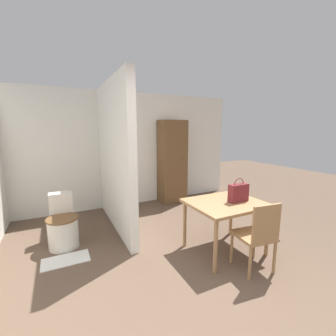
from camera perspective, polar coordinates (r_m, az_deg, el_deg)
The scene contains 9 objects.
ground_plane at distance 2.48m, azimuth 18.89°, elevation -34.60°, with size 16.00×16.00×0.00m, color brown.
wall_back at distance 5.11m, azimuth -11.35°, elevation 4.49°, with size 5.42×0.12×2.50m.
partition_wall at distance 3.94m, azimuth -13.48°, elevation 2.81°, with size 0.12×2.08×2.50m.
dining_table at distance 3.26m, azimuth 14.40°, elevation -9.69°, with size 1.00×0.83×0.72m.
wooden_chair at distance 2.99m, azimuth 21.83°, elevation -15.33°, with size 0.46×0.46×0.89m.
toilet at distance 3.77m, azimuth -25.13°, elevation -13.25°, with size 0.44×0.59×0.75m.
handbag at distance 3.26m, azimuth 17.45°, elevation -5.96°, with size 0.29×0.11×0.33m.
wooden_cabinet at distance 5.26m, azimuth 1.05°, elevation 1.61°, with size 0.59×0.47×1.91m.
bath_mat at distance 3.49m, azimuth -24.51°, elevation -20.49°, with size 0.59×0.31×0.01m.
Camera 1 is at (-1.33, -1.19, 1.72)m, focal length 24.00 mm.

